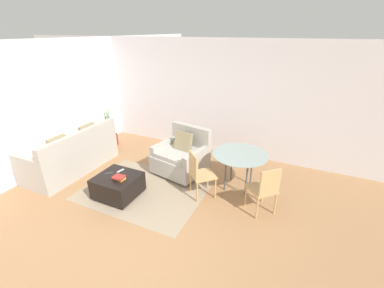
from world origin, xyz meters
TOP-DOWN VIEW (x-y plane):
  - ground_plane at (0.00, 0.00)m, footprint 20.00×20.00m
  - wall_back at (0.00, 3.38)m, footprint 12.00×0.06m
  - wall_left at (-2.97, 1.50)m, footprint 0.06×12.00m
  - area_rug at (-0.50, 1.00)m, footprint 2.34×1.76m
  - couch at (-2.39, 1.04)m, footprint 0.92×2.00m
  - armchair at (-0.15, 1.98)m, footprint 1.15×1.10m
  - ottoman at (-0.83, 0.67)m, footprint 0.76×0.72m
  - book_stack at (-0.72, 0.60)m, footprint 0.23×0.18m
  - tv_remote_primary at (-1.03, 0.69)m, footprint 0.13×0.14m
  - tv_remote_secondary at (-0.90, 0.86)m, footprint 0.07×0.16m
  - potted_plant at (-2.57, 2.45)m, footprint 0.39×0.39m
  - dining_table at (1.15, 1.90)m, footprint 1.07×1.07m
  - dining_chair_near_left at (0.55, 1.30)m, footprint 0.59×0.59m
  - dining_chair_near_right at (1.75, 1.30)m, footprint 0.59×0.59m

SIDE VIEW (x-z plane):
  - ground_plane at x=0.00m, z-range 0.00..0.00m
  - area_rug at x=-0.50m, z-range 0.00..0.01m
  - ottoman at x=-0.83m, z-range 0.02..0.44m
  - potted_plant at x=-2.57m, z-range -0.33..0.86m
  - couch at x=-2.39m, z-range -0.16..0.81m
  - armchair at x=-0.15m, z-range -0.12..0.86m
  - tv_remote_primary at x=-1.03m, z-range 0.42..0.43m
  - tv_remote_secondary at x=-0.90m, z-range 0.42..0.43m
  - book_stack at x=-0.72m, z-range 0.42..0.49m
  - dining_chair_near_left at x=0.55m, z-range 0.07..0.97m
  - dining_chair_near_right at x=1.75m, z-range 0.07..0.97m
  - dining_table at x=1.15m, z-range 0.28..1.03m
  - wall_back at x=0.00m, z-range 0.00..2.75m
  - wall_left at x=-2.97m, z-range 0.00..2.75m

